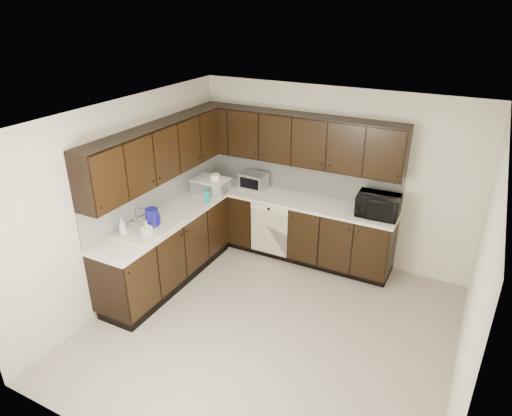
{
  "coord_description": "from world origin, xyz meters",
  "views": [
    {
      "loc": [
        1.82,
        -3.87,
        3.56
      ],
      "look_at": [
        -0.49,
        0.6,
        1.22
      ],
      "focal_mm": 32.0,
      "sensor_mm": 36.0,
      "label": 1
    }
  ],
  "objects": [
    {
      "name": "sink",
      "position": [
        -1.68,
        -0.01,
        0.88
      ],
      "size": [
        0.54,
        0.82,
        0.42
      ],
      "color": "beige",
      "rests_on": "countertop"
    },
    {
      "name": "toaster_oven",
      "position": [
        -1.14,
        1.77,
        1.06
      ],
      "size": [
        0.39,
        0.3,
        0.24
      ],
      "primitive_type": "cube",
      "rotation": [
        0.0,
        0.0,
        -0.05
      ],
      "color": "#BABABC",
      "rests_on": "countertop"
    },
    {
      "name": "wall_right",
      "position": [
        2.0,
        0.0,
        1.25
      ],
      "size": [
        0.02,
        4.0,
        2.5
      ],
      "primitive_type": "cube",
      "color": "beige",
      "rests_on": "floor"
    },
    {
      "name": "ceiling",
      "position": [
        0.0,
        0.0,
        2.5
      ],
      "size": [
        4.0,
        4.0,
        0.0
      ],
      "primitive_type": "plane",
      "rotation": [
        3.14,
        0.0,
        0.0
      ],
      "color": "white",
      "rests_on": "wall_back"
    },
    {
      "name": "microwave",
      "position": [
        0.75,
        1.66,
        1.09
      ],
      "size": [
        0.56,
        0.39,
        0.3
      ],
      "primitive_type": "imported",
      "rotation": [
        0.0,
        0.0,
        0.05
      ],
      "color": "black",
      "rests_on": "countertop"
    },
    {
      "name": "wall_back",
      "position": [
        0.0,
        2.0,
        1.25
      ],
      "size": [
        4.0,
        0.02,
        2.5
      ],
      "primitive_type": "cube",
      "color": "beige",
      "rests_on": "floor"
    },
    {
      "name": "teal_tumbler",
      "position": [
        -1.48,
        1.0,
        1.03
      ],
      "size": [
        0.1,
        0.1,
        0.18
      ],
      "primitive_type": "cylinder",
      "rotation": [
        0.0,
        0.0,
        0.31
      ],
      "color": "#0D9498",
      "rests_on": "countertop"
    },
    {
      "name": "blue_pitcher",
      "position": [
        -1.67,
        0.05,
        1.06
      ],
      "size": [
        0.21,
        0.21,
        0.25
      ],
      "primitive_type": "cylinder",
      "rotation": [
        0.0,
        0.0,
        0.31
      ],
      "color": "#131094",
      "rests_on": "countertop"
    },
    {
      "name": "storage_bin",
      "position": [
        -1.64,
        1.35,
        1.04
      ],
      "size": [
        0.55,
        0.45,
        0.19
      ],
      "primitive_type": "cube",
      "rotation": [
        0.0,
        0.0,
        0.19
      ],
      "color": "white",
      "rests_on": "countertop"
    },
    {
      "name": "lower_cabinets",
      "position": [
        -1.01,
        1.11,
        0.41
      ],
      "size": [
        3.0,
        2.8,
        0.9
      ],
      "color": "black",
      "rests_on": "floor"
    },
    {
      "name": "floor",
      "position": [
        0.0,
        0.0,
        0.0
      ],
      "size": [
        4.0,
        4.0,
        0.0
      ],
      "primitive_type": "plane",
      "color": "#AB9F8D",
      "rests_on": "ground"
    },
    {
      "name": "soap_bottle_a",
      "position": [
        -1.55,
        -0.19,
        1.04
      ],
      "size": [
        0.11,
        0.11,
        0.21
      ],
      "primitive_type": "imported",
      "rotation": [
        0.0,
        0.0,
        -0.15
      ],
      "color": "gray",
      "rests_on": "countertop"
    },
    {
      "name": "countertop",
      "position": [
        -1.01,
        1.11,
        0.92
      ],
      "size": [
        3.03,
        2.83,
        0.04
      ],
      "color": "white",
      "rests_on": "lower_cabinets"
    },
    {
      "name": "wall_front",
      "position": [
        0.0,
        -2.0,
        1.25
      ],
      "size": [
        4.0,
        0.02,
        2.5
      ],
      "primitive_type": "cube",
      "color": "beige",
      "rests_on": "floor"
    },
    {
      "name": "soap_bottle_b",
      "position": [
        -1.85,
        -0.28,
        1.06
      ],
      "size": [
        0.1,
        0.1,
        0.24
      ],
      "primitive_type": "imported",
      "rotation": [
        0.0,
        0.0,
        -0.04
      ],
      "color": "gray",
      "rests_on": "countertop"
    },
    {
      "name": "paper_towel_roll",
      "position": [
        -1.55,
        1.35,
        1.08
      ],
      "size": [
        0.14,
        0.14,
        0.29
      ],
      "primitive_type": "cylinder",
      "rotation": [
        0.0,
        0.0,
        -0.12
      ],
      "color": "white",
      "rests_on": "countertop"
    },
    {
      "name": "dishwasher",
      "position": [
        -0.7,
        1.41,
        0.55
      ],
      "size": [
        0.58,
        0.04,
        0.78
      ],
      "color": "beige",
      "rests_on": "lower_cabinets"
    },
    {
      "name": "upper_cabinets",
      "position": [
        -1.1,
        1.2,
        1.77
      ],
      "size": [
        3.0,
        2.8,
        0.7
      ],
      "color": "black",
      "rests_on": "wall_back"
    },
    {
      "name": "backsplash",
      "position": [
        -1.22,
        1.32,
        1.18
      ],
      "size": [
        3.0,
        2.8,
        0.48
      ],
      "color": "#BABAB6",
      "rests_on": "countertop"
    },
    {
      "name": "wall_left",
      "position": [
        -2.0,
        0.0,
        1.25
      ],
      "size": [
        0.02,
        4.0,
        2.5
      ],
      "primitive_type": "cube",
      "color": "beige",
      "rests_on": "floor"
    }
  ]
}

